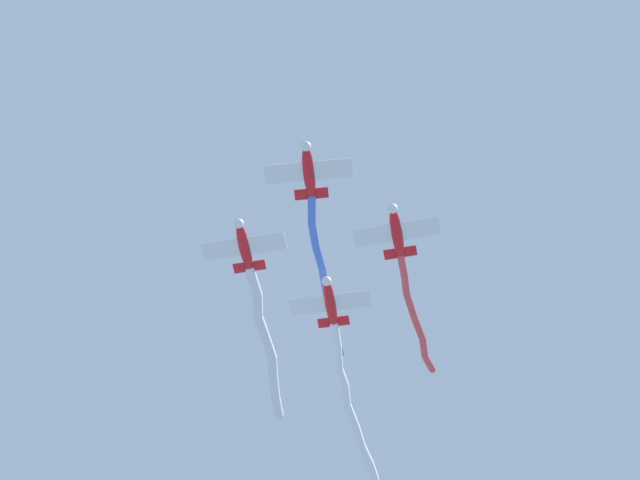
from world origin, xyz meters
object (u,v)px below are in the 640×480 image
(airplane_lead, at_px, (309,171))
(airplane_right_wing, at_px, (244,246))
(airplane_left_wing, at_px, (397,231))
(airplane_slot, at_px, (330,302))

(airplane_lead, bearing_deg, airplane_right_wing, -137.35)
(airplane_lead, bearing_deg, airplane_left_wing, 132.66)
(airplane_slot, bearing_deg, airplane_lead, 0.19)
(airplane_lead, distance_m, airplane_slot, 13.80)
(airplane_right_wing, xyz_separation_m, airplane_slot, (6.12, 7.60, -0.50))
(airplane_lead, bearing_deg, airplane_slot, 177.64)
(airplane_slot, bearing_deg, airplane_right_wing, -44.85)
(airplane_left_wing, height_order, airplane_right_wing, airplane_right_wing)
(airplane_lead, height_order, airplane_right_wing, airplane_right_wing)
(airplane_left_wing, bearing_deg, airplane_slot, -132.50)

